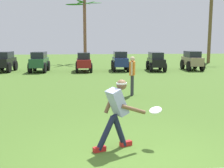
{
  "coord_description": "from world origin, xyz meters",
  "views": [
    {
      "loc": [
        -0.91,
        -4.85,
        2.2
      ],
      "look_at": [
        -0.11,
        3.41,
        0.9
      ],
      "focal_mm": 45.0,
      "sensor_mm": 36.0,
      "label": 1
    }
  ],
  "objects": [
    {
      "name": "palm_tree_right_of_centre",
      "position": [
        11.16,
        21.64,
        4.32
      ],
      "size": [
        3.37,
        3.43,
        7.09
      ],
      "color": "brown",
      "rests_on": "ground_plane"
    },
    {
      "name": "parked_car_slot_a",
      "position": [
        -6.54,
        15.58,
        0.74
      ],
      "size": [
        1.25,
        2.39,
        1.4
      ],
      "color": "black",
      "rests_on": "ground_plane"
    },
    {
      "name": "frisbee_in_flight",
      "position": [
        0.56,
        0.79,
        0.74
      ],
      "size": [
        0.36,
        0.36,
        0.12
      ],
      "color": "white"
    },
    {
      "name": "teammate_near_sideline",
      "position": [
        0.97,
        6.14,
        0.94
      ],
      "size": [
        0.29,
        0.49,
        1.56
      ],
      "color": "#33333D",
      "rests_on": "ground_plane"
    },
    {
      "name": "frisbee_thrower",
      "position": [
        -0.28,
        0.63,
        0.8
      ],
      "size": [
        1.12,
        0.52,
        1.42
      ],
      "color": "#191E38",
      "rests_on": "ground_plane"
    },
    {
      "name": "parked_car_slot_f",
      "position": [
        7.03,
        15.35,
        0.74
      ],
      "size": [
        1.27,
        2.39,
        1.4
      ],
      "color": "#998466",
      "rests_on": "ground_plane"
    },
    {
      "name": "palm_tree_left_of_centre",
      "position": [
        -0.88,
        23.11,
        3.77
      ],
      "size": [
        3.55,
        3.58,
        6.09
      ],
      "color": "brown",
      "rests_on": "ground_plane"
    },
    {
      "name": "parked_car_slot_d",
      "position": [
        1.62,
        15.35,
        0.74
      ],
      "size": [
        1.22,
        2.38,
        1.4
      ],
      "color": "navy",
      "rests_on": "ground_plane"
    },
    {
      "name": "ground_plane",
      "position": [
        0.0,
        0.0,
        0.0
      ],
      "size": [
        80.0,
        80.0,
        0.0
      ],
      "primitive_type": "plane",
      "color": "#436625"
    },
    {
      "name": "parked_car_slot_e",
      "position": [
        4.23,
        15.16,
        0.72
      ],
      "size": [
        1.31,
        2.46,
        1.34
      ],
      "color": "black",
      "rests_on": "ground_plane"
    },
    {
      "name": "parked_car_slot_c",
      "position": [
        -1.0,
        15.21,
        0.72
      ],
      "size": [
        1.19,
        2.42,
        1.34
      ],
      "color": "maroon",
      "rests_on": "ground_plane"
    },
    {
      "name": "parked_car_slot_b",
      "position": [
        -4.1,
        15.18,
        0.74
      ],
      "size": [
        1.23,
        2.38,
        1.4
      ],
      "color": "#235133",
      "rests_on": "ground_plane"
    }
  ]
}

